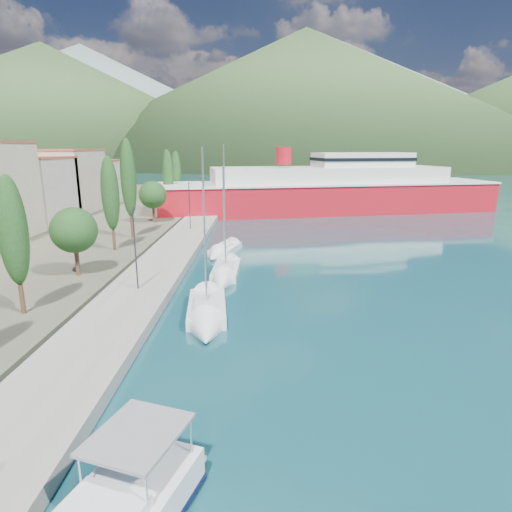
{
  "coord_description": "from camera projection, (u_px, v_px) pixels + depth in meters",
  "views": [
    {
      "loc": [
        0.38,
        -16.32,
        11.2
      ],
      "look_at": [
        0.0,
        14.0,
        3.5
      ],
      "focal_mm": 30.0,
      "sensor_mm": 36.0,
      "label": 1
    }
  ],
  "objects": [
    {
      "name": "hills_near",
      "position": [
        375.0,
        102.0,
        366.3
      ],
      "size": [
        1010.0,
        520.0,
        115.0
      ],
      "color": "#36542A",
      "rests_on": "ground"
    },
    {
      "name": "sailboat_mid",
      "position": [
        224.0,
        277.0,
        37.08
      ],
      "size": [
        2.43,
        8.66,
        12.4
      ],
      "color": "silver",
      "rests_on": "ground"
    },
    {
      "name": "sailboat_near",
      "position": [
        207.0,
        320.0,
        27.7
      ],
      "size": [
        3.45,
        8.75,
        12.25
      ],
      "color": "silver",
      "rests_on": "ground"
    },
    {
      "name": "lamp_posts",
      "position": [
        137.0,
        245.0,
        32.18
      ],
      "size": [
        0.15,
        48.67,
        6.06
      ],
      "color": "#2D2D33",
      "rests_on": "quay"
    },
    {
      "name": "town_buildings",
      "position": [
        2.0,
        194.0,
        53.36
      ],
      "size": [
        9.2,
        69.2,
        11.3
      ],
      "color": "beige",
      "rests_on": "land_strip"
    },
    {
      "name": "ferry",
      "position": [
        329.0,
        191.0,
        76.38
      ],
      "size": [
        61.23,
        24.58,
        11.9
      ],
      "color": "#B3111D",
      "rests_on": "ground"
    },
    {
      "name": "quay",
      "position": [
        170.0,
        256.0,
        43.78
      ],
      "size": [
        5.0,
        88.0,
        0.8
      ],
      "primitive_type": "cube",
      "color": "gray",
      "rests_on": "ground"
    },
    {
      "name": "hills_far",
      "position": [
        360.0,
        99.0,
        597.51
      ],
      "size": [
        1480.0,
        900.0,
        180.0
      ],
      "color": "slate",
      "rests_on": "ground"
    },
    {
      "name": "ground",
      "position": [
        260.0,
        184.0,
        134.87
      ],
      "size": [
        1400.0,
        1400.0,
        0.0
      ],
      "primitive_type": "plane",
      "color": "#13454D"
    },
    {
      "name": "tree_row",
      "position": [
        125.0,
        196.0,
        48.63
      ],
      "size": [
        3.88,
        62.83,
        11.59
      ],
      "color": "#47301E",
      "rests_on": "land_strip"
    },
    {
      "name": "sailboat_far",
      "position": [
        220.0,
        253.0,
        45.55
      ],
      "size": [
        3.99,
        7.31,
        10.24
      ],
      "color": "silver",
      "rests_on": "ground"
    }
  ]
}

